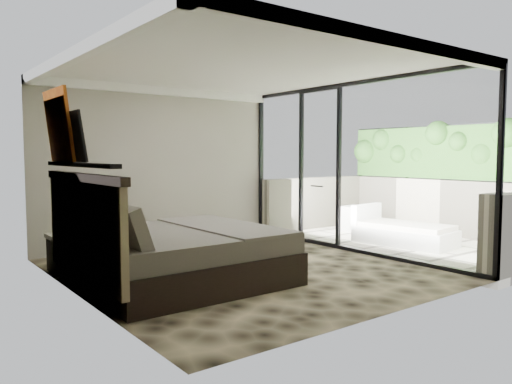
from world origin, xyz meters
TOP-DOWN VIEW (x-y plane):
  - floor at (0.00, 0.00)m, footprint 5.00×5.00m
  - ceiling at (0.00, 0.00)m, footprint 4.50×5.00m
  - back_wall at (0.00, 2.49)m, footprint 4.50×0.02m
  - left_wall at (-2.24, 0.00)m, footprint 0.02×5.00m
  - glass_wall at (2.25, 0.00)m, footprint 0.08×5.00m
  - terrace_slab at (3.75, 0.00)m, footprint 3.00×5.00m
  - parapet_far at (5.10, 0.00)m, footprint 0.30×5.00m
  - foliage_hedge at (5.10, 0.00)m, footprint 0.36×4.60m
  - picture_ledge at (-2.18, 0.10)m, footprint 0.12×2.20m
  - bed at (-1.11, -0.06)m, footprint 2.41×2.33m
  - nightstand at (-1.92, 1.36)m, footprint 0.59×0.59m
  - table_lamp at (-1.91, 1.34)m, footprint 0.38×0.38m
  - abstract_canvas at (-2.19, 0.83)m, footprint 0.13×0.90m
  - framed_print at (-2.14, 0.33)m, footprint 0.11×0.50m
  - ottoman at (3.94, 1.37)m, footprint 0.63×0.63m
  - lounger at (3.46, -0.12)m, footprint 1.07×1.81m

SIDE VIEW (x-z plane):
  - terrace_slab at x=3.75m, z-range -0.12..0.00m
  - floor at x=0.00m, z-range 0.00..0.00m
  - lounger at x=3.46m, z-range -0.13..0.54m
  - ottoman at x=3.94m, z-range 0.00..0.53m
  - nightstand at x=-1.92m, z-range 0.00..0.57m
  - bed at x=-1.11m, z-range -0.28..1.06m
  - parapet_far at x=5.10m, z-range 0.00..1.10m
  - table_lamp at x=-1.91m, z-range 0.62..1.32m
  - back_wall at x=0.00m, z-range 0.00..2.80m
  - left_wall at x=-2.24m, z-range 0.00..2.80m
  - glass_wall at x=2.25m, z-range 0.00..2.80m
  - picture_ledge at x=-2.18m, z-range 1.48..1.52m
  - foliage_hedge at x=5.10m, z-range 1.10..2.20m
  - framed_print at x=-2.14m, z-range 1.53..2.12m
  - abstract_canvas at x=-2.19m, z-range 1.53..2.42m
  - ceiling at x=0.00m, z-range 2.78..2.80m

